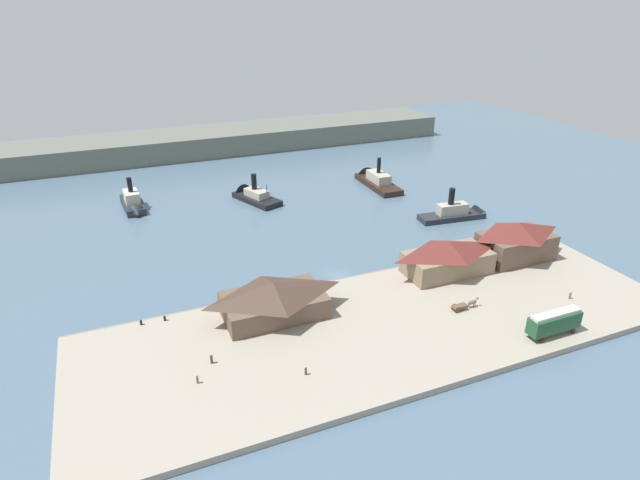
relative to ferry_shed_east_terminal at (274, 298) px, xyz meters
name	(u,v)px	position (x,y,z in m)	size (l,w,h in m)	color
ground_plane	(338,275)	(18.13, 11.22, -4.65)	(320.00, 320.00, 0.00)	slate
quay_promenade	(388,326)	(18.13, -10.78, -4.05)	(110.00, 36.00, 1.20)	#9E9384
seawall_edge	(345,280)	(18.13, 7.62, -4.15)	(110.00, 0.80, 1.00)	gray
ferry_shed_east_terminal	(274,298)	(0.00, 0.00, 0.00)	(18.86, 11.32, 6.79)	brown
ferry_shed_central_terminal	(448,257)	(39.12, 1.45, 0.20)	(18.68, 9.39, 7.18)	#847056
ferry_shed_west_terminal	(516,240)	(57.24, 1.43, 0.89)	(16.03, 10.02, 8.54)	brown
street_tram	(554,322)	(42.82, -24.71, -0.87)	(10.12, 2.76, 4.43)	#1E4C2D
horse_cart	(465,305)	(33.68, -12.12, -2.52)	(5.74, 1.37, 1.87)	brown
pedestrian_standing_center	(306,371)	(-0.82, -18.22, -2.76)	(0.37, 0.37, 1.51)	#4C3D33
pedestrian_walking_east	(211,359)	(-13.77, -9.77, -2.64)	(0.44, 0.44, 1.77)	#4C3D33
pedestrian_by_tram	(570,295)	(54.98, -16.95, -2.75)	(0.38, 0.38, 1.55)	#6B5B4C
pedestrian_walking_west	(197,379)	(-16.78, -13.73, -2.76)	(0.38, 0.38, 1.52)	#6B5B4C
mooring_post_center_west	(141,323)	(-23.15, 5.96, -3.00)	(0.44, 0.44, 0.90)	black
mooring_post_east	(165,318)	(-19.03, 5.70, -3.00)	(0.44, 0.44, 0.90)	black
ferry_mid_harbor	(374,180)	(53.96, 62.00, -3.17)	(7.10, 22.78, 11.52)	black
ferry_moored_west	(459,213)	(61.64, 27.84, -3.14)	(20.18, 7.04, 10.41)	#23282D
ferry_approaching_east	(252,195)	(13.85, 63.50, -3.37)	(12.10, 18.65, 10.29)	black
ferry_approaching_west	(133,204)	(-19.22, 68.41, -2.88)	(6.10, 16.92, 10.42)	#23282D
far_headland	(221,140)	(18.13, 121.22, -0.65)	(180.00, 24.00, 8.00)	#60665B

